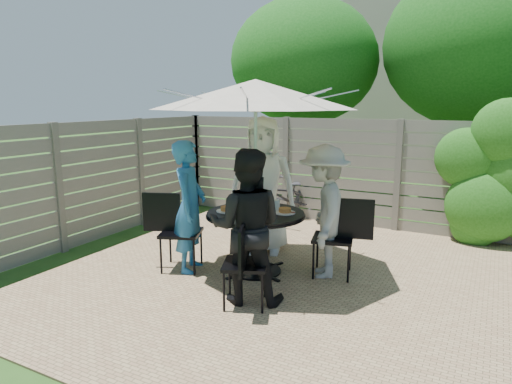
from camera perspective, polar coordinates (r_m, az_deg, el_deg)
The scene contains 21 objects.
backyard_envelope at distance 14.93m, azimuth 23.48°, elevation 12.24°, with size 60.00×60.00×5.00m.
patio_table at distance 5.67m, azimuth -0.06°, elevation -4.89°, with size 1.56×1.56×0.79m.
umbrella at distance 5.45m, azimuth -0.06°, elevation 12.11°, with size 3.18×3.18×2.38m.
chair_back at distance 6.67m, azimuth 0.89°, elevation -4.66°, with size 0.64×0.75×0.99m.
person_back at distance 6.38m, azimuth 0.80°, elevation 0.80°, with size 0.95×0.62×1.94m, color white.
chair_left at distance 5.93m, azimuth -9.44°, elevation -6.82°, with size 0.77×0.63×1.00m.
person_left at distance 5.75m, azimuth -8.30°, elevation -1.87°, with size 0.61×0.40×1.67m, color #276EAC.
chair_front at distance 4.86m, azimuth -1.38°, elevation -11.09°, with size 0.59×0.72×0.94m.
person_front at distance 4.80m, azimuth -1.20°, elevation -4.41°, with size 0.81×0.63×1.66m, color black.
chair_right at distance 5.72m, azimuth 9.69°, elevation -7.55°, with size 0.76×0.58×0.99m.
person_right at distance 5.57m, azimuth 8.46°, elevation -2.47°, with size 1.06×0.61×1.63m, color #A2A19D.
plate_back at distance 5.95m, azimuth 0.34°, elevation -1.50°, with size 0.26×0.26×0.06m.
plate_left at distance 5.66m, azimuth -3.68°, elevation -2.21°, with size 0.26×0.26×0.06m.
plate_front at distance 5.26m, azimuth -0.51°, elevation -3.23°, with size 0.26×0.26×0.06m.
plate_right at distance 5.58m, azimuth 3.62°, elevation -2.41°, with size 0.26×0.26×0.06m.
glass_back at distance 5.86m, azimuth -0.78°, elevation -1.26°, with size 0.07×0.07×0.14m, color silver.
glass_front at distance 5.33m, azimuth 0.74°, elevation -2.52°, with size 0.07×0.07×0.14m, color silver.
glass_right at distance 5.67m, azimuth 2.67°, elevation -1.69°, with size 0.07×0.07×0.14m, color silver.
syrup_jug at distance 5.65m, azimuth -0.60°, elevation -1.63°, with size 0.09×0.09×0.16m, color #59280C.
coffee_cup at distance 5.80m, azimuth 1.17°, elevation -1.49°, with size 0.08×0.08×0.12m, color #C6B293.
bicycle at distance 8.03m, azimuth 3.92°, elevation -0.66°, with size 0.62×1.79×0.94m, color #333338.
Camera 1 is at (1.40, -4.58, 2.14)m, focal length 32.00 mm.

